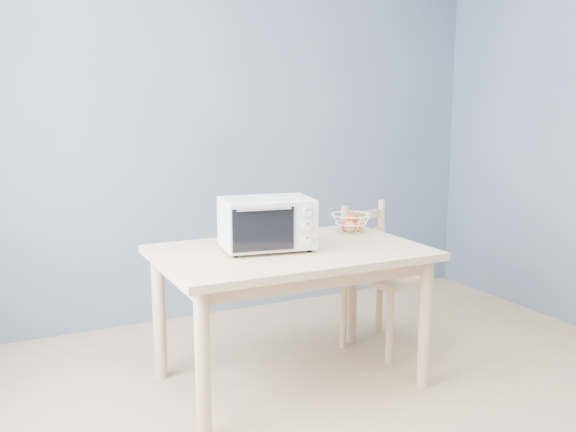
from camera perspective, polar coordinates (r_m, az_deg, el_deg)
name	(u,v)px	position (r m, az deg, el deg)	size (l,w,h in m)	color
room	(433,158)	(2.61, 12.77, 5.04)	(4.01, 4.51, 2.61)	tan
dining_table	(290,267)	(3.42, 0.18, -4.59)	(1.40, 0.90, 0.75)	tan
toaster_oven	(263,223)	(3.35, -2.20, -0.62)	(0.51, 0.39, 0.27)	beige
fruit_basket	(351,223)	(3.83, 5.60, -0.59)	(0.25, 0.25, 0.12)	white
dining_chair	(380,278)	(4.02, 8.16, -5.48)	(0.53, 0.53, 0.90)	tan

